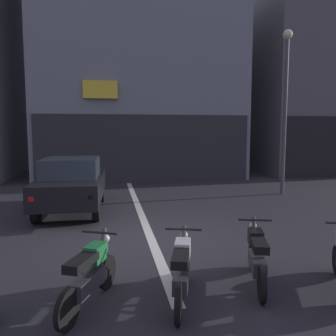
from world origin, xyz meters
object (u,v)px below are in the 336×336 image
street_lamp (286,95)px  motorcycle_green_row_leftmost (90,274)px  car_black_crossing_near (72,183)px  motorcycle_white_row_left_mid (182,270)px  motorcycle_black_row_centre (257,256)px

street_lamp → motorcycle_green_row_leftmost: 10.70m
car_black_crossing_near → motorcycle_green_row_leftmost: 5.92m
motorcycle_green_row_leftmost → motorcycle_white_row_left_mid: (1.28, -0.07, 0.00)m
car_black_crossing_near → street_lamp: bearing=11.7°
car_black_crossing_near → street_lamp: (7.72, 1.61, 2.92)m
street_lamp → motorcycle_white_row_left_mid: bearing=-126.8°
motorcycle_black_row_centre → street_lamp: bearing=58.9°
motorcycle_white_row_left_mid → street_lamp: bearing=53.2°
street_lamp → motorcycle_black_row_centre: street_lamp is taller
motorcycle_green_row_leftmost → motorcycle_black_row_centre: bearing=5.7°
car_black_crossing_near → motorcycle_black_row_centre: 6.54m
street_lamp → motorcycle_green_row_leftmost: size_ratio=3.98×
car_black_crossing_near → motorcycle_green_row_leftmost: (0.81, -5.84, -0.43)m
street_lamp → car_black_crossing_near: bearing=-168.3°
car_black_crossing_near → motorcycle_black_row_centre: bearing=-58.9°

